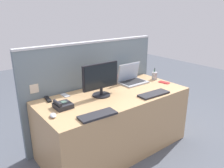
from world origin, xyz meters
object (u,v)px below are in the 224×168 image
cell_phone_red_case (164,82)px  tv_remote (48,99)px  computer_mouse_right_hand (53,115)px  keyboard_main (154,94)px  laptop (131,78)px  cell_phone_silver_slab (65,95)px  desk_phone (62,105)px  pen_cup (154,76)px  keyboard_spare (98,115)px  desktop_monitor (101,79)px

cell_phone_red_case → tv_remote: 1.59m
computer_mouse_right_hand → cell_phone_red_case: (1.66, 0.03, -0.01)m
cell_phone_red_case → keyboard_main: bearing=-164.2°
cell_phone_red_case → laptop: bearing=130.1°
cell_phone_red_case → cell_phone_silver_slab: bearing=152.7°
desk_phone → cell_phone_red_case: (1.50, -0.11, -0.02)m
computer_mouse_right_hand → pen_cup: bearing=24.6°
keyboard_spare → cell_phone_red_case: size_ratio=2.50×
laptop → tv_remote: (-1.18, 0.11, -0.06)m
laptop → keyboard_main: size_ratio=0.92×
pen_cup → computer_mouse_right_hand: bearing=-172.5°
desk_phone → tv_remote: bearing=97.5°
desk_phone → tv_remote: 0.30m
keyboard_main → computer_mouse_right_hand: size_ratio=4.09×
cell_phone_silver_slab → desktop_monitor: bearing=-38.9°
cell_phone_red_case → tv_remote: tv_remote is taller
laptop → computer_mouse_right_hand: bearing=-166.2°
cell_phone_silver_slab → computer_mouse_right_hand: bearing=-131.2°
cell_phone_red_case → tv_remote: size_ratio=0.90×
laptop → cell_phone_silver_slab: bearing=173.6°
keyboard_spare → pen_cup: bearing=23.2°
keyboard_main → keyboard_spare: size_ratio=1.07×
cell_phone_silver_slab → tv_remote: size_ratio=0.75×
pen_cup → cell_phone_red_case: 0.20m
tv_remote → cell_phone_silver_slab: bearing=8.1°
desk_phone → keyboard_spare: 0.43m
pen_cup → cell_phone_silver_slab: bearing=171.0°
laptop → keyboard_spare: bearing=-149.3°
keyboard_main → computer_mouse_right_hand: computer_mouse_right_hand is taller
keyboard_spare → cell_phone_silver_slab: size_ratio=2.98×
laptop → desktop_monitor: bearing=-166.9°
laptop → keyboard_spare: size_ratio=0.98×
laptop → computer_mouse_right_hand: 1.35m
pen_cup → tv_remote: bearing=172.3°
desktop_monitor → pen_cup: size_ratio=2.77×
computer_mouse_right_hand → desk_phone: bearing=56.8°
laptop → pen_cup: bearing=-15.5°
cell_phone_red_case → desk_phone: bearing=165.4°
cell_phone_silver_slab → tv_remote: tv_remote is taller
desk_phone → computer_mouse_right_hand: bearing=-140.3°
laptop → keyboard_main: bearing=-101.8°
cell_phone_silver_slab → cell_phone_red_case: bearing=-19.5°
desk_phone → cell_phone_silver_slab: size_ratio=1.36×
desk_phone → keyboard_main: bearing=-18.0°
desk_phone → pen_cup: (1.51, 0.08, 0.03)m
desktop_monitor → pen_cup: 1.00m
pen_cup → cell_phone_red_case: bearing=-93.2°
cell_phone_red_case → cell_phone_silver_slab: same height
keyboard_main → tv_remote: bearing=152.3°
desktop_monitor → keyboard_spare: (-0.34, -0.43, -0.20)m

